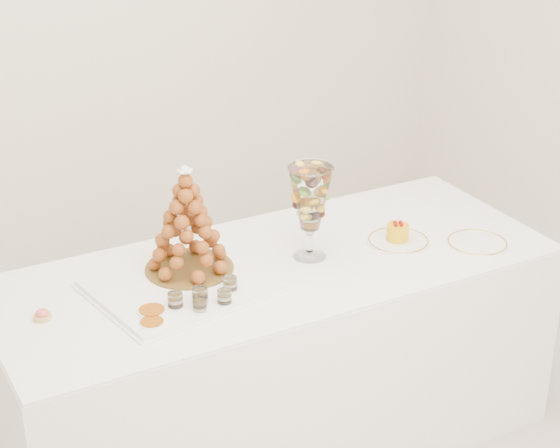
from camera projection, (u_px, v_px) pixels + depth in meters
room_walls at (284, 18)px, 2.78m from camera, size 4.54×4.04×2.82m
buffet_table at (276, 356)px, 3.64m from camera, size 2.15×0.95×0.80m
lace_tray at (188, 282)px, 3.32m from camera, size 0.70×0.55×0.02m
macaron_vase at (310, 199)px, 3.43m from camera, size 0.16×0.16×0.36m
cake_plate at (398, 241)px, 3.63m from camera, size 0.24×0.24×0.01m
spare_plate at (477, 243)px, 3.62m from camera, size 0.24×0.24×0.01m
pink_tart at (42, 315)px, 3.10m from camera, size 0.06×0.06×0.04m
verrine_a at (175, 303)px, 3.14m from camera, size 0.06×0.06×0.07m
verrine_b at (200, 298)px, 3.16m from camera, size 0.07×0.07×0.07m
verrine_c at (230, 286)px, 3.25m from camera, size 0.06×0.06×0.07m
verrine_d at (200, 307)px, 3.12m from camera, size 0.06×0.06×0.06m
verrine_e at (224, 299)px, 3.16m from camera, size 0.06×0.06×0.07m
ramekin_back at (152, 314)px, 3.11m from camera, size 0.10×0.10×0.03m
ramekin_front at (152, 325)px, 3.05m from camera, size 0.09×0.09×0.03m
croquembouche at (187, 220)px, 3.30m from camera, size 0.33×0.33×0.40m
mousse_cake at (398, 232)px, 3.62m from camera, size 0.09×0.09×0.08m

